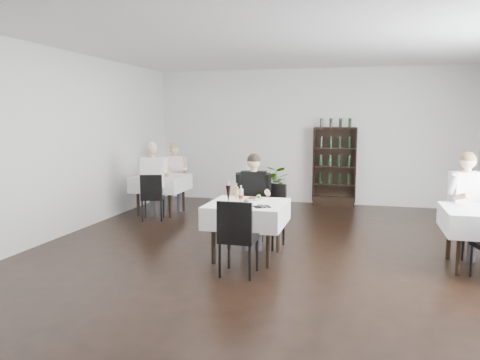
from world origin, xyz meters
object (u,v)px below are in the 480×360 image
Objects in this scene: main_table at (247,213)px; potted_tree at (273,184)px; wine_shelf at (334,167)px; diner_main at (253,193)px.

main_table is 1.20× the size of potted_tree.
wine_shelf is 2.04× the size of potted_tree.
diner_main is (-0.96, -3.68, -0.04)m from wine_shelf.
main_table is (-0.90, -4.31, -0.23)m from wine_shelf.
wine_shelf is at bearing 4.83° from potted_tree.
potted_tree is 0.62× the size of diner_main.
potted_tree is (-0.45, 4.20, -0.19)m from main_table.
main_table is 0.74× the size of diner_main.
main_table is 0.66m from diner_main.
wine_shelf reaches higher than main_table.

